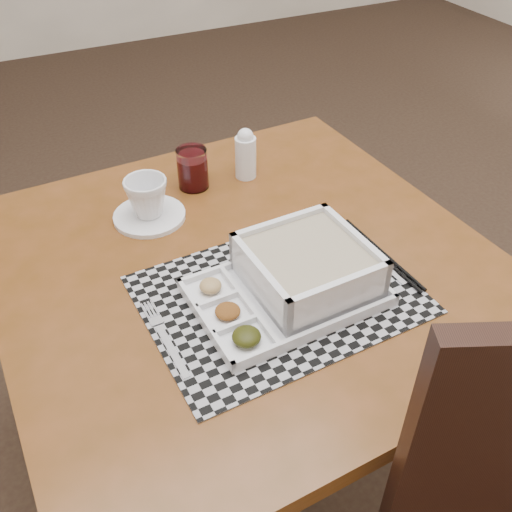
{
  "coord_description": "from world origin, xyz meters",
  "views": [
    {
      "loc": [
        -1.18,
        -1.55,
        1.37
      ],
      "look_at": [
        -0.84,
        -0.86,
        0.75
      ],
      "focal_mm": 40.0,
      "sensor_mm": 36.0,
      "label": 1
    }
  ],
  "objects_px": {
    "cup": "(147,197)",
    "creamer_bottle": "(246,154)",
    "dining_table": "(246,286)",
    "serving_tray": "(301,274)",
    "juice_glass": "(193,170)"
  },
  "relations": [
    {
      "from": "serving_tray",
      "to": "cup",
      "type": "bearing_deg",
      "value": 117.45
    },
    {
      "from": "dining_table",
      "to": "serving_tray",
      "type": "height_order",
      "value": "serving_tray"
    },
    {
      "from": "cup",
      "to": "serving_tray",
      "type": "bearing_deg",
      "value": -48.87
    },
    {
      "from": "dining_table",
      "to": "cup",
      "type": "relative_size",
      "value": 10.64
    },
    {
      "from": "serving_tray",
      "to": "creamer_bottle",
      "type": "bearing_deg",
      "value": 78.62
    },
    {
      "from": "creamer_bottle",
      "to": "cup",
      "type": "bearing_deg",
      "value": -166.06
    },
    {
      "from": "serving_tray",
      "to": "juice_glass",
      "type": "height_order",
      "value": "juice_glass"
    },
    {
      "from": "juice_glass",
      "to": "creamer_bottle",
      "type": "relative_size",
      "value": 0.77
    },
    {
      "from": "juice_glass",
      "to": "dining_table",
      "type": "bearing_deg",
      "value": -91.21
    },
    {
      "from": "dining_table",
      "to": "cup",
      "type": "height_order",
      "value": "cup"
    },
    {
      "from": "cup",
      "to": "creamer_bottle",
      "type": "bearing_deg",
      "value": 27.62
    },
    {
      "from": "cup",
      "to": "creamer_bottle",
      "type": "xyz_separation_m",
      "value": [
        0.25,
        0.06,
        0.01
      ]
    },
    {
      "from": "dining_table",
      "to": "juice_glass",
      "type": "height_order",
      "value": "juice_glass"
    },
    {
      "from": "creamer_bottle",
      "to": "serving_tray",
      "type": "bearing_deg",
      "value": -101.38
    },
    {
      "from": "juice_glass",
      "to": "serving_tray",
      "type": "bearing_deg",
      "value": -83.74
    }
  ]
}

